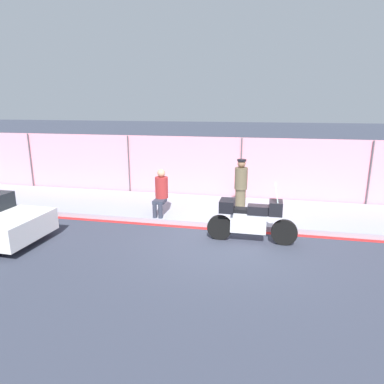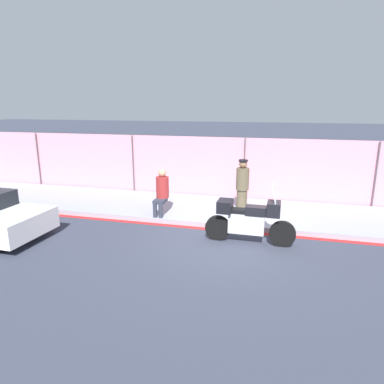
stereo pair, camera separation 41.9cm
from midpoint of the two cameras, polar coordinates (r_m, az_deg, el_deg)
name	(u,v)px [view 2 (the right image)]	position (r m, az deg, el deg)	size (l,w,h in m)	color
ground_plane	(226,241)	(8.92, 7.09, -8.16)	(120.00, 120.00, 0.00)	#333847
sidewalk	(238,212)	(11.07, 8.72, -3.27)	(31.45, 2.98, 0.15)	#8E93A3
curb_paint_stripe	(231,231)	(9.61, 7.69, -6.46)	(31.45, 0.18, 0.01)	red
storefront_fence	(244,170)	(12.34, 9.69, 3.62)	(29.88, 0.17, 2.28)	pink
motorcycle	(249,219)	(8.70, 10.81, -4.51)	(2.26, 0.51, 1.54)	black
officer_standing	(242,185)	(10.78, 9.49, 1.14)	(0.40, 0.40, 1.62)	brown
person_seated_on_curb	(162,189)	(10.34, -3.92, 0.43)	(0.39, 0.71, 1.38)	#2D3342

